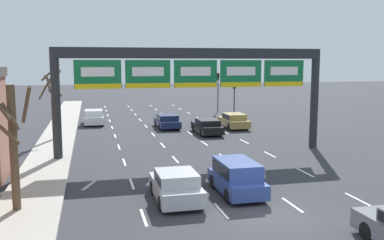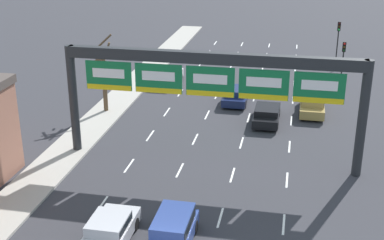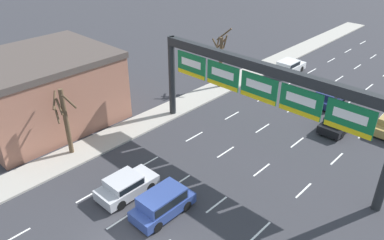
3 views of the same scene
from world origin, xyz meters
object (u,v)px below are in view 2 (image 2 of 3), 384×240
Objects in this scene: sign_gantry at (211,79)px; traffic_light_near_gantry at (338,36)px; car_black at (267,114)px; traffic_light_mid_block at (343,55)px; suv_blue at (173,228)px; car_white at (168,75)px; car_navy at (236,94)px; car_silver at (110,229)px; tree_bare_closest at (103,73)px; car_gold at (312,104)px.

sign_gantry is 25.62m from traffic_light_near_gantry.
car_black is 12.19m from traffic_light_mid_block.
suv_blue is at bearing -91.30° from sign_gantry.
traffic_light_near_gantry is at bearing 26.85° from car_white.
car_navy is 1.14× the size of car_silver.
tree_bare_closest is at bearing 142.17° from sign_gantry.
car_gold is at bearing 64.38° from car_silver.
traffic_light_near_gantry is (8.93, 23.92, -2.10)m from sign_gantry.
traffic_light_near_gantry is 0.82× the size of tree_bare_closest.
traffic_light_mid_block is at bearing 34.59° from car_navy.
car_black is at bearing 70.22° from car_silver.
sign_gantry reaches higher than car_silver.
car_navy is at bearing 88.92° from sign_gantry.
suv_blue reaches higher than car_gold.
car_silver is (-6.32, -17.58, 0.04)m from car_black.
tree_bare_closest is (-12.88, -0.23, 2.57)m from car_black.
car_gold is 1.00× the size of car_black.
car_white reaches higher than car_gold.
car_silver is at bearing -109.90° from traffic_light_near_gantry.
car_black is at bearing -40.18° from car_white.
tree_bare_closest reaches higher than car_white.
car_gold is 20.97m from suv_blue.
tree_bare_closest is at bearing -138.96° from traffic_light_near_gantry.
car_black is 0.93× the size of traffic_light_near_gantry.
car_black is 1.03× the size of car_white.
sign_gantry reaches higher than traffic_light_near_gantry.
tree_bare_closest reaches higher than car_black.
car_navy is 0.76× the size of tree_bare_closest.
car_black is 13.13m from tree_bare_closest.
suv_blue is 29.12m from traffic_light_mid_block.
sign_gantry is 3.09× the size of tree_bare_closest.
traffic_light_near_gantry is at bearing 69.98° from car_black.
traffic_light_near_gantry is 5.79m from traffic_light_mid_block.
car_silver is (-3.48, -21.76, 0.04)m from car_navy.
traffic_light_near_gantry is (15.57, 7.88, 2.71)m from car_white.
suv_blue is 34.59m from traffic_light_near_gantry.
suv_blue is 0.95× the size of traffic_light_mid_block.
car_silver is at bearing -99.09° from car_navy.
traffic_light_mid_block reaches higher than suv_blue.
traffic_light_near_gantry reaches higher than car_navy.
traffic_light_near_gantry is 24.84m from tree_bare_closest.
suv_blue is at bearing -108.58° from car_gold.
traffic_light_near_gantry is (8.70, 11.90, 2.80)m from car_navy.
sign_gantry reaches higher than car_navy.
sign_gantry is 13.28m from car_gold.
car_black is 1.00× the size of car_navy.
car_black is at bearing 1.01° from tree_bare_closest.
car_black is at bearing -110.02° from traffic_light_near_gantry.
car_silver reaches higher than car_navy.
car_silver is at bearing -69.32° from tree_bare_closest.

